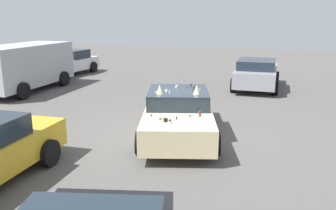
{
  "coord_description": "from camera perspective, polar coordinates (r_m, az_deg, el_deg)",
  "views": [
    {
      "loc": [
        -9.25,
        -2.53,
        3.35
      ],
      "look_at": [
        0.0,
        0.3,
        0.9
      ],
      "focal_mm": 37.2,
      "sensor_mm": 36.0,
      "label": 1
    }
  ],
  "objects": [
    {
      "name": "parked_sedan_far_right",
      "position": [
        21.69,
        -15.94,
        6.7
      ],
      "size": [
        4.33,
        2.17,
        1.44
      ],
      "rotation": [
        0.0,
        0.0,
        3.09
      ],
      "color": "silver",
      "rests_on": "ground"
    },
    {
      "name": "ground_plane",
      "position": [
        10.16,
        1.62,
        -5.05
      ],
      "size": [
        60.0,
        60.0,
        0.0
      ],
      "primitive_type": "plane",
      "color": "#514F4C"
    },
    {
      "name": "parked_sedan_row_back_far",
      "position": [
        17.24,
        14.31,
        5.06
      ],
      "size": [
        4.29,
        2.11,
        1.42
      ],
      "rotation": [
        0.0,
        0.0,
        -0.01
      ],
      "color": "gray",
      "rests_on": "ground"
    },
    {
      "name": "parked_van_far_left",
      "position": [
        17.45,
        -22.55,
        6.06
      ],
      "size": [
        5.22,
        2.44,
        2.13
      ],
      "rotation": [
        0.0,
        0.0,
        0.02
      ],
      "color": "#9EA3A8",
      "rests_on": "ground"
    },
    {
      "name": "art_car_decorated",
      "position": [
        9.98,
        1.65,
        -1.37
      ],
      "size": [
        4.93,
        2.96,
        1.58
      ],
      "rotation": [
        0.0,
        0.0,
        3.41
      ],
      "color": "beige",
      "rests_on": "ground"
    }
  ]
}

